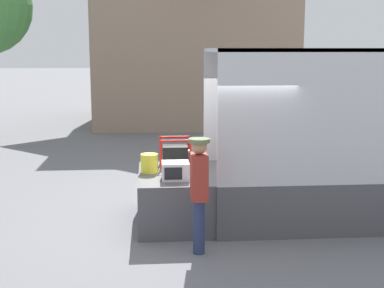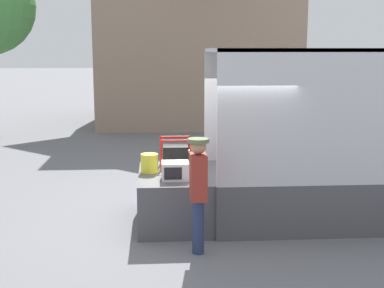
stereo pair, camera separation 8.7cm
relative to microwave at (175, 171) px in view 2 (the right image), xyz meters
The scene contains 7 objects.
ground_plane 1.31m from the microwave, 36.96° to the left, with size 160.00×160.00×0.00m, color slate.
tailgate_deck 0.76m from the microwave, 89.93° to the left, with size 1.26×2.02×0.90m, color #4C4C51.
microwave is the anchor object (origin of this frame).
portable_generator 1.02m from the microwave, 86.58° to the left, with size 0.57×0.46×0.54m.
orange_bucket 0.70m from the microwave, 128.16° to the left, with size 0.31×0.31×0.33m.
worker_person 1.09m from the microwave, 74.08° to the right, with size 0.32×0.44×1.76m.
house_backdrop 14.82m from the microwave, 84.57° to the left, with size 8.18×7.52×8.26m.
Camera 2 is at (-0.96, -9.19, 3.05)m, focal length 50.00 mm.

